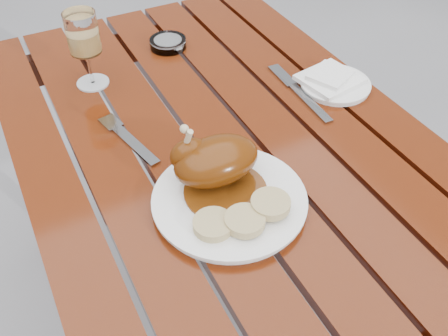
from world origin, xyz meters
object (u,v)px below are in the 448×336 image
Objects in this scene: table at (219,242)px; dinner_plate at (229,201)px; ashtray at (168,43)px; wine_glass at (86,50)px; side_plate at (335,85)px.

table is 0.44m from dinner_plate.
ashtray is at bearing 83.56° from table.
dinner_plate is at bearing -110.81° from table.
ashtray reaches higher than dinner_plate.
dinner_plate is 0.50m from wine_glass.
table is 0.53m from ashtray.
dinner_plate is at bearing -151.15° from side_plate.
dinner_plate is 2.95× the size of ashtray.
ashtray is (0.04, 0.37, 0.39)m from table.
side_plate is 1.74× the size of ashtray.
wine_glass is (-0.18, 0.29, 0.46)m from table.
side_plate is (0.39, 0.22, -0.00)m from dinner_plate.
wine_glass is at bearing 102.29° from dinner_plate.
side_plate is at bearing -28.70° from wine_glass.
ashtray is (0.12, 0.56, 0.00)m from dinner_plate.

